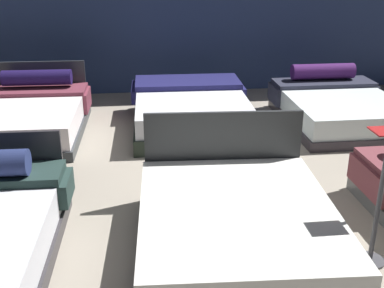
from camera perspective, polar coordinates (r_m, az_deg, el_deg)
name	(u,v)px	position (r m, az deg, el deg)	size (l,w,h in m)	color
ground_plane	(204,171)	(5.57, 1.43, -3.22)	(18.00, 18.00, 0.02)	gray
bed_1	(236,227)	(4.05, 5.26, -9.85)	(1.74, 2.04, 0.94)	#2B2C2D
bed_3	(31,116)	(6.99, -18.73, 3.15)	(1.50, 2.06, 0.82)	#2C3033
bed_4	(191,110)	(6.87, -0.14, 4.06)	(1.72, 2.11, 0.55)	black
bed_5	(338,108)	(7.36, 17.07, 4.15)	(1.64, 2.03, 0.73)	#2C272D
price_sign	(377,213)	(4.06, 21.27, -7.74)	(0.28, 0.24, 1.15)	#3F3F44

